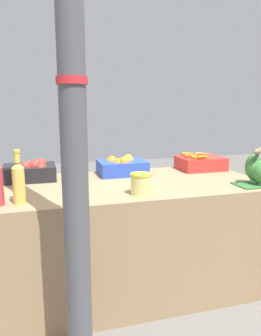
{
  "coord_description": "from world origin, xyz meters",
  "views": [
    {
      "loc": [
        -0.59,
        -2.04,
        1.26
      ],
      "look_at": [
        0.0,
        0.0,
        0.84
      ],
      "focal_mm": 35.0,
      "sensor_mm": 36.0,
      "label": 1
    }
  ],
  "objects_px": {
    "pickle_jar": "(141,184)",
    "sparrow_bird": "(258,151)",
    "support_pole": "(72,83)",
    "apple_crate": "(30,171)",
    "orange_crate": "(122,166)",
    "broccoli_pile": "(257,171)",
    "juice_bottle_golden": "(19,182)",
    "carrot_crate": "(200,163)"
  },
  "relations": [
    {
      "from": "broccoli_pile",
      "to": "juice_bottle_golden",
      "type": "relative_size",
      "value": 0.77
    },
    {
      "from": "apple_crate",
      "to": "broccoli_pile",
      "type": "bearing_deg",
      "value": -21.17
    },
    {
      "from": "support_pole",
      "to": "apple_crate",
      "type": "distance_m",
      "value": 1.13
    },
    {
      "from": "pickle_jar",
      "to": "sparrow_bird",
      "type": "distance_m",
      "value": 0.78
    },
    {
      "from": "carrot_crate",
      "to": "juice_bottle_golden",
      "type": "xyz_separation_m",
      "value": [
        -1.35,
        -0.56,
        0.06
      ]
    },
    {
      "from": "support_pole",
      "to": "apple_crate",
      "type": "height_order",
      "value": "support_pole"
    },
    {
      "from": "carrot_crate",
      "to": "sparrow_bird",
      "type": "relative_size",
      "value": 2.8
    },
    {
      "from": "orange_crate",
      "to": "broccoli_pile",
      "type": "height_order",
      "value": "broccoli_pile"
    },
    {
      "from": "support_pole",
      "to": "carrot_crate",
      "type": "height_order",
      "value": "support_pole"
    },
    {
      "from": "apple_crate",
      "to": "juice_bottle_golden",
      "type": "xyz_separation_m",
      "value": [
        -0.05,
        -0.56,
        0.06
      ]
    },
    {
      "from": "orange_crate",
      "to": "broccoli_pile",
      "type": "xyz_separation_m",
      "value": [
        0.76,
        -0.55,
        0.03
      ]
    },
    {
      "from": "support_pole",
      "to": "apple_crate",
      "type": "bearing_deg",
      "value": 101.55
    },
    {
      "from": "pickle_jar",
      "to": "carrot_crate",
      "type": "bearing_deg",
      "value": 39.39
    },
    {
      "from": "apple_crate",
      "to": "carrot_crate",
      "type": "relative_size",
      "value": 1.0
    },
    {
      "from": "sparrow_bird",
      "to": "carrot_crate",
      "type": "bearing_deg",
      "value": 70.05
    },
    {
      "from": "carrot_crate",
      "to": "pickle_jar",
      "type": "distance_m",
      "value": 0.88
    },
    {
      "from": "pickle_jar",
      "to": "broccoli_pile",
      "type": "bearing_deg",
      "value": 0.76
    },
    {
      "from": "orange_crate",
      "to": "juice_bottle_golden",
      "type": "xyz_separation_m",
      "value": [
        -0.7,
        -0.56,
        0.06
      ]
    },
    {
      "from": "support_pole",
      "to": "sparrow_bird",
      "type": "bearing_deg",
      "value": 18.5
    },
    {
      "from": "carrot_crate",
      "to": "pickle_jar",
      "type": "height_order",
      "value": "carrot_crate"
    },
    {
      "from": "juice_bottle_golden",
      "to": "pickle_jar",
      "type": "height_order",
      "value": "juice_bottle_golden"
    },
    {
      "from": "juice_bottle_golden",
      "to": "broccoli_pile",
      "type": "bearing_deg",
      "value": 0.33
    },
    {
      "from": "sparrow_bird",
      "to": "support_pole",
      "type": "bearing_deg",
      "value": 169.78
    },
    {
      "from": "support_pole",
      "to": "pickle_jar",
      "type": "bearing_deg",
      "value": 44.44
    },
    {
      "from": "apple_crate",
      "to": "orange_crate",
      "type": "bearing_deg",
      "value": 0.06
    },
    {
      "from": "carrot_crate",
      "to": "juice_bottle_golden",
      "type": "height_order",
      "value": "juice_bottle_golden"
    },
    {
      "from": "orange_crate",
      "to": "broccoli_pile",
      "type": "bearing_deg",
      "value": -35.85
    },
    {
      "from": "juice_bottle_golden",
      "to": "sparrow_bird",
      "type": "distance_m",
      "value": 1.44
    },
    {
      "from": "juice_bottle_golden",
      "to": "pickle_jar",
      "type": "bearing_deg",
      "value": -0.17
    },
    {
      "from": "orange_crate",
      "to": "carrot_crate",
      "type": "xyz_separation_m",
      "value": [
        0.65,
        -0.0,
        -0.01
      ]
    },
    {
      "from": "apple_crate",
      "to": "carrot_crate",
      "type": "distance_m",
      "value": 1.3
    },
    {
      "from": "carrot_crate",
      "to": "sparrow_bird",
      "type": "xyz_separation_m",
      "value": [
        0.09,
        -0.57,
        0.17
      ]
    },
    {
      "from": "apple_crate",
      "to": "sparrow_bird",
      "type": "xyz_separation_m",
      "value": [
        1.39,
        -0.58,
        0.16
      ]
    },
    {
      "from": "broccoli_pile",
      "to": "sparrow_bird",
      "type": "xyz_separation_m",
      "value": [
        -0.03,
        -0.03,
        0.13
      ]
    },
    {
      "from": "support_pole",
      "to": "broccoli_pile",
      "type": "bearing_deg",
      "value": 19.28
    },
    {
      "from": "apple_crate",
      "to": "sparrow_bird",
      "type": "distance_m",
      "value": 1.51
    },
    {
      "from": "carrot_crate",
      "to": "broccoli_pile",
      "type": "xyz_separation_m",
      "value": [
        0.11,
        -0.55,
        0.04
      ]
    },
    {
      "from": "apple_crate",
      "to": "broccoli_pile",
      "type": "relative_size",
      "value": 1.58
    },
    {
      "from": "carrot_crate",
      "to": "juice_bottle_golden",
      "type": "bearing_deg",
      "value": -157.62
    },
    {
      "from": "orange_crate",
      "to": "juice_bottle_golden",
      "type": "distance_m",
      "value": 0.9
    },
    {
      "from": "sparrow_bird",
      "to": "orange_crate",
      "type": "bearing_deg",
      "value": 113.17
    },
    {
      "from": "orange_crate",
      "to": "juice_bottle_golden",
      "type": "relative_size",
      "value": 1.22
    }
  ]
}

